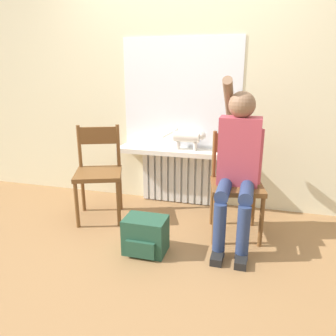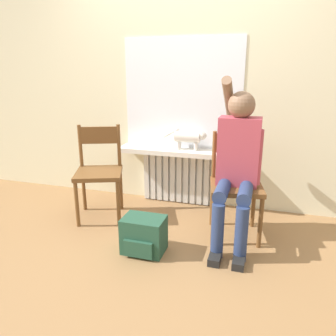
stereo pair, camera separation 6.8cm
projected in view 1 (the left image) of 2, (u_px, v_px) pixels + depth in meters
ground_plane at (145, 255)px, 2.61m from camera, size 12.00×12.00×0.00m
wall_with_window at (182, 77)px, 3.36m from camera, size 7.00×0.06×2.70m
radiator at (179, 177)px, 3.59m from camera, size 0.83×0.08×0.57m
windowsill at (178, 152)px, 3.43m from camera, size 1.29×0.25×0.05m
window_glass at (181, 94)px, 3.37m from camera, size 1.24×0.01×1.12m
chair_left at (99, 171)px, 3.18m from camera, size 0.56×0.56×0.90m
chair_right at (236, 183)px, 2.85m from camera, size 0.51×0.51×0.90m
person at (238, 159)px, 2.68m from camera, size 0.36×0.97×1.38m
cat at (188, 137)px, 3.38m from camera, size 0.46×0.12×0.23m
backpack at (145, 235)px, 2.63m from camera, size 0.33×0.27×0.29m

